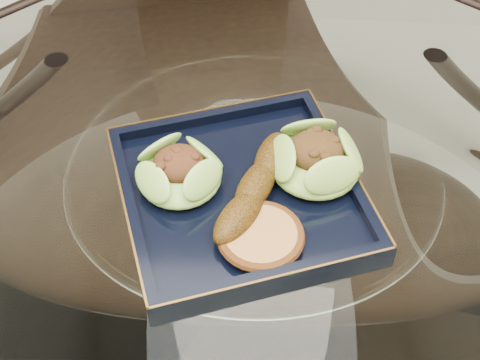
{
  "coord_description": "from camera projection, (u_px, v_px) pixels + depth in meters",
  "views": [
    {
      "loc": [
        -0.03,
        -0.52,
        1.37
      ],
      "look_at": [
        -0.02,
        -0.0,
        0.8
      ],
      "focal_mm": 50.0,
      "sensor_mm": 36.0,
      "label": 1
    }
  ],
  "objects": [
    {
      "name": "navy_plate",
      "position": [
        240.0,
        197.0,
        0.79
      ],
      "size": [
        0.33,
        0.33,
        0.02
      ],
      "primitive_type": "cube",
      "rotation": [
        0.0,
        0.0,
        0.26
      ],
      "color": "black",
      "rests_on": "dining_table"
    },
    {
      "name": "dining_chair",
      "position": [
        199.0,
        121.0,
        1.28
      ],
      "size": [
        0.42,
        0.42,
        0.89
      ],
      "rotation": [
        0.0,
        0.0,
        0.1
      ],
      "color": "black",
      "rests_on": "ground"
    },
    {
      "name": "lettuce_wrap_right",
      "position": [
        316.0,
        161.0,
        0.79
      ],
      "size": [
        0.13,
        0.13,
        0.04
      ],
      "primitive_type": "ellipsoid",
      "rotation": [
        0.0,
        0.0,
        -0.2
      ],
      "color": "#71A931",
      "rests_on": "navy_plate"
    },
    {
      "name": "dining_table",
      "position": [
        251.0,
        277.0,
        0.92
      ],
      "size": [
        1.13,
        1.13,
        0.77
      ],
      "color": "white",
      "rests_on": "ground"
    },
    {
      "name": "crumb_patty",
      "position": [
        261.0,
        237.0,
        0.72
      ],
      "size": [
        0.11,
        0.11,
        0.02
      ],
      "primitive_type": "cylinder",
      "rotation": [
        0.0,
        0.0,
        -0.29
      ],
      "color": "#C28940",
      "rests_on": "navy_plate"
    },
    {
      "name": "roasted_plantain",
      "position": [
        255.0,
        187.0,
        0.76
      ],
      "size": [
        0.11,
        0.17,
        0.03
      ],
      "primitive_type": "ellipsoid",
      "rotation": [
        0.0,
        0.0,
        1.14
      ],
      "color": "#593709",
      "rests_on": "navy_plate"
    },
    {
      "name": "lettuce_wrap_left",
      "position": [
        180.0,
        174.0,
        0.77
      ],
      "size": [
        0.12,
        0.12,
        0.04
      ],
      "primitive_type": "ellipsoid",
      "rotation": [
        0.0,
        0.0,
        0.33
      ],
      "color": "#69A42F",
      "rests_on": "navy_plate"
    }
  ]
}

